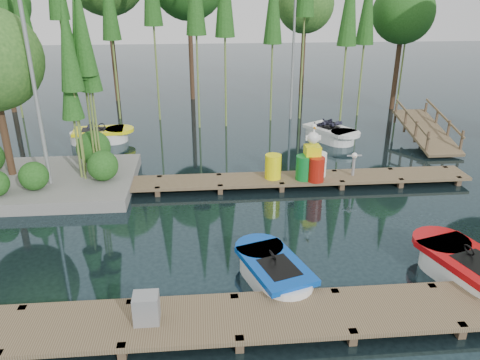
{
  "coord_description": "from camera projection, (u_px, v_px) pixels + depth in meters",
  "views": [
    {
      "loc": [
        -0.58,
        -11.93,
        6.3
      ],
      "look_at": [
        0.5,
        0.5,
        1.1
      ],
      "focal_mm": 35.0,
      "sensor_mm": 36.0,
      "label": 1
    }
  ],
  "objects": [
    {
      "name": "ground_plane",
      "position": [
        224.0,
        222.0,
        13.45
      ],
      "size": [
        90.0,
        90.0,
        0.0
      ],
      "primitive_type": "plane",
      "color": "#1C2F35"
    },
    {
      "name": "near_dock",
      "position": [
        237.0,
        318.0,
        9.22
      ],
      "size": [
        18.0,
        1.5,
        0.5
      ],
      "color": "brown",
      "rests_on": "ground"
    },
    {
      "name": "far_dock",
      "position": [
        250.0,
        181.0,
        15.74
      ],
      "size": [
        15.0,
        1.2,
        0.5
      ],
      "color": "brown",
      "rests_on": "ground"
    },
    {
      "name": "island",
      "position": [
        18.0,
        92.0,
        14.74
      ],
      "size": [
        6.2,
        4.2,
        6.75
      ],
      "color": "gray",
      "rests_on": "ground"
    },
    {
      "name": "lamp_island",
      "position": [
        30.0,
        61.0,
        13.67
      ],
      "size": [
        0.3,
        0.3,
        7.25
      ],
      "color": "gray",
      "rests_on": "ground"
    },
    {
      "name": "lamp_rear",
      "position": [
        294.0,
        32.0,
        22.24
      ],
      "size": [
        0.3,
        0.3,
        7.25
      ],
      "color": "gray",
      "rests_on": "ground"
    },
    {
      "name": "ramp",
      "position": [
        426.0,
        131.0,
        19.92
      ],
      "size": [
        1.5,
        3.94,
        1.49
      ],
      "color": "brown",
      "rests_on": "ground"
    },
    {
      "name": "boat_blue",
      "position": [
        274.0,
        272.0,
        10.67
      ],
      "size": [
        1.9,
        2.8,
        0.86
      ],
      "rotation": [
        0.0,
        0.0,
        0.32
      ],
      "color": "white",
      "rests_on": "ground"
    },
    {
      "name": "boat_red",
      "position": [
        468.0,
        270.0,
        10.68
      ],
      "size": [
        2.13,
        3.23,
        1.0
      ],
      "rotation": [
        0.0,
        0.0,
        0.29
      ],
      "color": "white",
      "rests_on": "ground"
    },
    {
      "name": "boat_yellow_far",
      "position": [
        100.0,
        135.0,
        20.28
      ],
      "size": [
        2.8,
        1.44,
        1.36
      ],
      "rotation": [
        0.0,
        0.0,
        -0.27
      ],
      "color": "white",
      "rests_on": "ground"
    },
    {
      "name": "boat_white_far",
      "position": [
        330.0,
        134.0,
        20.5
      ],
      "size": [
        2.5,
        2.99,
        1.3
      ],
      "rotation": [
        0.0,
        0.0,
        -0.32
      ],
      "color": "white",
      "rests_on": "ground"
    },
    {
      "name": "utility_cabinet",
      "position": [
        146.0,
        308.0,
        8.94
      ],
      "size": [
        0.49,
        0.41,
        0.6
      ],
      "primitive_type": "cube",
      "color": "gray",
      "rests_on": "near_dock"
    },
    {
      "name": "yellow_barrel",
      "position": [
        273.0,
        167.0,
        15.62
      ],
      "size": [
        0.55,
        0.55,
        0.82
      ],
      "primitive_type": "cylinder",
      "color": "#FFF50D",
      "rests_on": "far_dock"
    },
    {
      "name": "drum_cluster",
      "position": [
        313.0,
        163.0,
        15.53
      ],
      "size": [
        1.09,
        1.0,
        1.88
      ],
      "color": "#0D7829",
      "rests_on": "far_dock"
    },
    {
      "name": "seagull_post",
      "position": [
        354.0,
        160.0,
        15.78
      ],
      "size": [
        0.51,
        0.28,
        0.82
      ],
      "color": "gray",
      "rests_on": "far_dock"
    }
  ]
}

